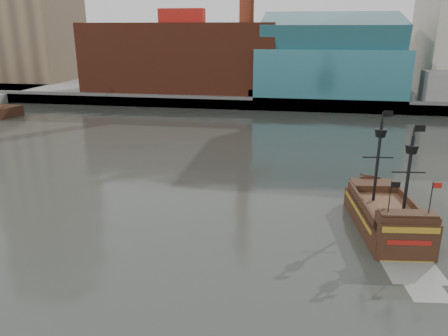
# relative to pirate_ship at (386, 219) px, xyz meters

# --- Properties ---
(ground) EXTENTS (400.00, 400.00, 0.00)m
(ground) POSITION_rel_pirate_ship_xyz_m (-12.01, -9.07, -0.94)
(ground) COLOR #2A2D28
(ground) RESTS_ON ground
(promenade_far) EXTENTS (220.00, 60.00, 2.00)m
(promenade_far) POSITION_rel_pirate_ship_xyz_m (-12.01, 82.93, 0.06)
(promenade_far) COLOR slate
(promenade_far) RESTS_ON ground
(seawall) EXTENTS (220.00, 1.00, 2.60)m
(seawall) POSITION_rel_pirate_ship_xyz_m (-12.01, 53.43, 0.36)
(seawall) COLOR #4C4C49
(seawall) RESTS_ON ground
(pirate_ship) EXTENTS (5.74, 14.21, 10.34)m
(pirate_ship) POSITION_rel_pirate_ship_xyz_m (0.00, 0.00, 0.00)
(pirate_ship) COLOR black
(pirate_ship) RESTS_ON ground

